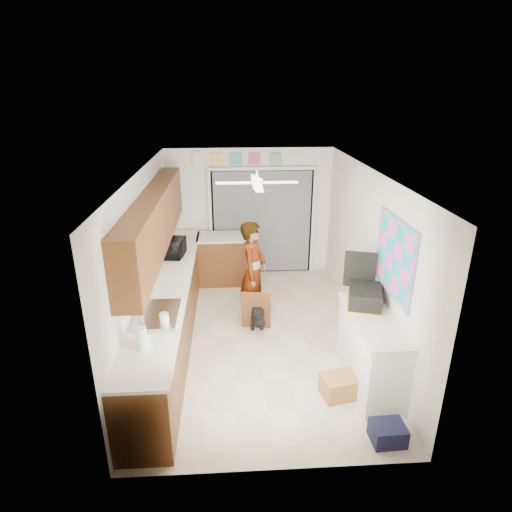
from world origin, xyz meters
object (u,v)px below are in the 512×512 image
object	(u,v)px
paper_towel_roll	(141,339)
navy_crate	(388,433)
microwave	(173,248)
man	(253,272)
dog	(255,312)
cardboard_box	(340,386)
suitcase	(365,296)

from	to	relation	value
paper_towel_roll	navy_crate	world-z (taller)	paper_towel_roll
microwave	paper_towel_roll	bearing A→B (deg)	-173.98
man	dog	xyz separation A→B (m)	(0.01, -0.19, -0.60)
microwave	cardboard_box	xyz separation A→B (m)	(2.25, -2.47, -0.94)
suitcase	dog	xyz separation A→B (m)	(-1.34, 1.16, -0.82)
suitcase	cardboard_box	bearing A→B (deg)	-108.46
paper_towel_roll	dog	world-z (taller)	paper_towel_roll
suitcase	man	size ratio (longest dim) A/B	0.32
microwave	suitcase	size ratio (longest dim) A/B	0.94
paper_towel_roll	cardboard_box	world-z (taller)	paper_towel_roll
paper_towel_roll	cardboard_box	size ratio (longest dim) A/B	0.58
suitcase	paper_towel_roll	bearing A→B (deg)	-146.57
dog	suitcase	bearing A→B (deg)	-51.40
cardboard_box	suitcase	bearing A→B (deg)	55.74
paper_towel_roll	man	size ratio (longest dim) A/B	0.15
paper_towel_roll	cardboard_box	bearing A→B (deg)	6.50
cardboard_box	dog	size ratio (longest dim) A/B	0.74
cardboard_box	navy_crate	bearing A→B (deg)	-66.39
navy_crate	man	size ratio (longest dim) A/B	0.21
navy_crate	microwave	bearing A→B (deg)	128.62
microwave	dog	distance (m)	1.71
dog	cardboard_box	bearing A→B (deg)	-72.27
microwave	man	size ratio (longest dim) A/B	0.30
microwave	paper_towel_roll	size ratio (longest dim) A/B	1.95
navy_crate	man	xyz separation A→B (m)	(-1.29, 2.70, 0.73)
microwave	dog	world-z (taller)	microwave
paper_towel_roll	suitcase	distance (m)	2.80
suitcase	dog	world-z (taller)	suitcase
microwave	dog	size ratio (longest dim) A/B	0.84
suitcase	man	distance (m)	1.93
man	cardboard_box	bearing A→B (deg)	-135.92
dog	navy_crate	bearing A→B (deg)	-73.63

